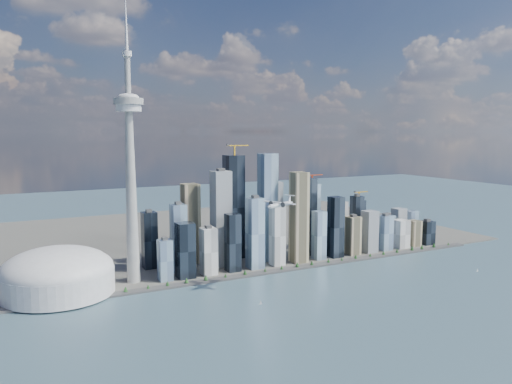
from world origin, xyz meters
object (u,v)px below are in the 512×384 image
dome_stadium (58,274)px  airplane (280,204)px  sailboat_east (477,270)px  needle_tower (130,164)px  sailboat_west (261,303)px

dome_stadium → airplane: size_ratio=2.67×
sailboat_east → needle_tower: bearing=153.9°
needle_tower → dome_stadium: 241.40m
needle_tower → sailboat_west: bearing=-53.2°
sailboat_west → sailboat_east: (508.45, -31.63, -0.09)m
dome_stadium → sailboat_east: bearing=-16.7°
needle_tower → sailboat_east: bearing=-20.7°
airplane → sailboat_west: 186.50m
airplane → sailboat_east: 472.94m
airplane → sailboat_west: (-73.22, -60.09, -160.65)m
sailboat_west → needle_tower: bearing=149.8°
needle_tower → sailboat_east: 758.28m
dome_stadium → sailboat_east: dome_stadium is taller
dome_stadium → sailboat_west: bearing=-34.8°
sailboat_east → airplane: bearing=162.7°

